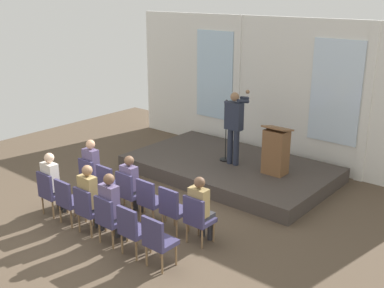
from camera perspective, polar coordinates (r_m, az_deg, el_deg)
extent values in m
plane|color=brown|center=(9.48, -8.60, -10.00)|extent=(14.10, 14.10, 0.00)
cube|color=silver|center=(12.84, 9.44, 6.49)|extent=(9.16, 0.10, 3.79)
cube|color=silver|center=(13.76, 2.74, 8.28)|extent=(1.27, 0.04, 2.52)
cube|color=silver|center=(13.35, 5.44, 7.09)|extent=(0.20, 0.08, 3.79)
cube|color=silver|center=(11.94, 16.92, 5.99)|extent=(1.27, 0.04, 2.52)
cube|color=silver|center=(11.71, 20.36, 4.47)|extent=(0.20, 0.08, 3.79)
cube|color=#3F3833|center=(11.88, 4.56, -2.95)|extent=(4.97, 2.97, 0.35)
cylinder|color=#232838|center=(11.57, 4.62, -0.27)|extent=(0.14, 0.14, 0.89)
cylinder|color=#232838|center=(11.48, 5.35, -0.45)|extent=(0.14, 0.14, 0.89)
cube|color=#232838|center=(11.30, 5.09, 3.38)|extent=(0.42, 0.22, 0.67)
cube|color=maroon|center=(11.37, 5.44, 3.88)|extent=(0.06, 0.01, 0.40)
sphere|color=#8C6647|center=(11.20, 5.19, 5.70)|extent=(0.21, 0.21, 0.21)
cylinder|color=#232838|center=(11.47, 4.36, 4.20)|extent=(0.09, 0.28, 0.45)
cylinder|color=#232838|center=(11.24, 6.17, 5.15)|extent=(0.15, 0.36, 0.15)
cylinder|color=#232838|center=(11.36, 6.36, 5.53)|extent=(0.11, 0.34, 0.15)
sphere|color=#8C6647|center=(11.60, 6.73, 6.27)|extent=(0.10, 0.10, 0.10)
cylinder|color=black|center=(11.92, 4.04, -1.88)|extent=(0.28, 0.28, 0.03)
cylinder|color=black|center=(11.69, 4.12, 1.53)|extent=(0.02, 0.02, 1.45)
sphere|color=#262626|center=(11.49, 4.20, 5.19)|extent=(0.07, 0.07, 0.07)
cube|color=brown|center=(11.05, 10.07, -0.95)|extent=(0.52, 0.40, 1.05)
cube|color=brown|center=(10.90, 10.28, 1.88)|extent=(0.60, 0.48, 0.14)
cylinder|color=olive|center=(10.77, -10.35, -5.35)|extent=(0.04, 0.04, 0.40)
cylinder|color=olive|center=(11.03, -11.56, -4.84)|extent=(0.04, 0.04, 0.40)
cylinder|color=olive|center=(10.58, -11.76, -5.89)|extent=(0.04, 0.04, 0.40)
cylinder|color=olive|center=(10.84, -12.96, -5.36)|extent=(0.04, 0.04, 0.40)
cube|color=#383356|center=(10.71, -11.74, -4.18)|extent=(0.46, 0.44, 0.08)
cube|color=#383356|center=(10.51, -12.64, -3.10)|extent=(0.46, 0.06, 0.46)
cylinder|color=#2D2D33|center=(10.96, -11.23, -4.86)|extent=(0.10, 0.10, 0.44)
cylinder|color=#2D2D33|center=(10.83, -10.62, -5.11)|extent=(0.10, 0.10, 0.44)
cube|color=#2D2D33|center=(10.72, -11.51, -3.79)|extent=(0.34, 0.36, 0.12)
cube|color=#594C72|center=(10.54, -12.09, -2.16)|extent=(0.36, 0.20, 0.59)
sphere|color=tan|center=(10.42, -12.15, -0.04)|extent=(0.20, 0.20, 0.20)
cylinder|color=olive|center=(10.34, -8.17, -6.25)|extent=(0.04, 0.04, 0.40)
cylinder|color=olive|center=(10.59, -9.48, -5.71)|extent=(0.04, 0.04, 0.40)
cylinder|color=olive|center=(10.14, -9.60, -6.83)|extent=(0.04, 0.04, 0.40)
cylinder|color=olive|center=(10.40, -10.91, -6.26)|extent=(0.04, 0.04, 0.40)
cube|color=#383356|center=(10.27, -9.61, -5.04)|extent=(0.46, 0.44, 0.08)
cube|color=#383356|center=(10.06, -10.51, -3.94)|extent=(0.46, 0.06, 0.46)
cylinder|color=olive|center=(9.94, -5.80, -7.21)|extent=(0.04, 0.04, 0.40)
cylinder|color=olive|center=(10.17, -7.23, -6.63)|extent=(0.04, 0.04, 0.40)
cylinder|color=olive|center=(9.73, -7.25, -7.85)|extent=(0.04, 0.04, 0.40)
cylinder|color=olive|center=(9.97, -8.67, -7.24)|extent=(0.04, 0.04, 0.40)
cube|color=#383356|center=(9.85, -7.29, -5.97)|extent=(0.46, 0.44, 0.08)
cube|color=#383356|center=(9.63, -8.19, -4.84)|extent=(0.46, 0.06, 0.46)
cylinder|color=#2D2D33|center=(10.11, -6.84, -6.65)|extent=(0.10, 0.10, 0.44)
cylinder|color=#2D2D33|center=(9.99, -6.13, -6.94)|extent=(0.10, 0.10, 0.44)
cube|color=#2D2D33|center=(9.86, -7.05, -5.54)|extent=(0.34, 0.36, 0.12)
cube|color=#594C72|center=(9.67, -7.60, -4.05)|extent=(0.36, 0.20, 0.50)
sphere|color=brown|center=(9.56, -7.60, -2.00)|extent=(0.20, 0.20, 0.20)
cylinder|color=olive|center=(9.55, -3.22, -8.25)|extent=(0.04, 0.04, 0.40)
cylinder|color=olive|center=(9.78, -4.78, -7.63)|extent=(0.04, 0.04, 0.40)
cylinder|color=olive|center=(9.33, -4.67, -8.94)|extent=(0.04, 0.04, 0.40)
cylinder|color=olive|center=(9.56, -6.22, -8.29)|extent=(0.04, 0.04, 0.40)
cube|color=#383356|center=(9.45, -4.76, -6.97)|extent=(0.46, 0.44, 0.08)
cube|color=#383356|center=(9.22, -5.64, -5.82)|extent=(0.46, 0.06, 0.46)
cylinder|color=olive|center=(9.19, -0.42, -9.34)|extent=(0.04, 0.04, 0.40)
cylinder|color=olive|center=(9.40, -2.11, -8.68)|extent=(0.04, 0.04, 0.40)
cylinder|color=olive|center=(8.96, -1.85, -10.11)|extent=(0.04, 0.04, 0.40)
cylinder|color=olive|center=(9.18, -3.55, -9.41)|extent=(0.04, 0.04, 0.40)
cube|color=#383356|center=(9.07, -2.00, -8.03)|extent=(0.46, 0.44, 0.08)
cube|color=#383356|center=(8.83, -2.85, -6.87)|extent=(0.46, 0.06, 0.46)
cylinder|color=olive|center=(8.85, 2.62, -10.50)|extent=(0.04, 0.04, 0.40)
cylinder|color=olive|center=(9.05, 0.79, -9.81)|extent=(0.04, 0.04, 0.40)
cylinder|color=olive|center=(8.62, 1.22, -11.34)|extent=(0.04, 0.04, 0.40)
cylinder|color=olive|center=(8.82, -0.63, -10.60)|extent=(0.04, 0.04, 0.40)
cube|color=#383356|center=(8.72, 1.01, -9.17)|extent=(0.46, 0.44, 0.08)
cube|color=#383356|center=(8.46, 0.20, -8.00)|extent=(0.46, 0.06, 0.46)
cylinder|color=#2D2D33|center=(8.99, 1.28, -9.84)|extent=(0.10, 0.10, 0.44)
cylinder|color=#2D2D33|center=(8.90, 2.20, -10.19)|extent=(0.10, 0.10, 0.44)
cube|color=#2D2D33|center=(8.73, 1.26, -8.68)|extent=(0.34, 0.36, 0.12)
cube|color=#997F4C|center=(8.51, 0.81, -7.00)|extent=(0.36, 0.20, 0.53)
sphere|color=brown|center=(8.37, 0.91, -4.65)|extent=(0.20, 0.20, 0.20)
cylinder|color=olive|center=(10.21, -14.83, -7.04)|extent=(0.04, 0.04, 0.40)
cylinder|color=olive|center=(10.48, -15.98, -6.46)|extent=(0.04, 0.04, 0.40)
cylinder|color=olive|center=(10.04, -16.41, -7.62)|extent=(0.04, 0.04, 0.40)
cylinder|color=olive|center=(10.32, -17.54, -7.01)|extent=(0.04, 0.04, 0.40)
cube|color=#383356|center=(10.17, -16.31, -5.80)|extent=(0.46, 0.44, 0.08)
cube|color=#383356|center=(9.97, -17.35, -4.70)|extent=(0.46, 0.06, 0.46)
cylinder|color=#2D2D33|center=(10.41, -15.67, -6.48)|extent=(0.10, 0.10, 0.44)
cylinder|color=#2D2D33|center=(10.27, -15.09, -6.77)|extent=(0.10, 0.10, 0.44)
cube|color=#2D2D33|center=(10.17, -16.06, -5.39)|extent=(0.34, 0.36, 0.12)
cube|color=silver|center=(9.99, -16.75, -3.76)|extent=(0.36, 0.20, 0.57)
sphere|color=beige|center=(9.86, -16.86, -1.61)|extent=(0.20, 0.20, 0.20)
cylinder|color=olive|center=(9.76, -12.73, -8.09)|extent=(0.04, 0.04, 0.40)
cylinder|color=olive|center=(10.02, -14.00, -7.46)|extent=(0.04, 0.04, 0.40)
cylinder|color=olive|center=(9.58, -14.35, -8.73)|extent=(0.04, 0.04, 0.40)
cylinder|color=olive|center=(9.85, -15.59, -8.06)|extent=(0.04, 0.04, 0.40)
cube|color=#383356|center=(9.70, -14.28, -6.81)|extent=(0.46, 0.44, 0.08)
cube|color=#383356|center=(9.50, -15.33, -5.67)|extent=(0.46, 0.06, 0.46)
cylinder|color=olive|center=(9.32, -10.41, -9.23)|extent=(0.04, 0.04, 0.40)
cylinder|color=olive|center=(9.58, -11.81, -8.54)|extent=(0.04, 0.04, 0.40)
cylinder|color=olive|center=(9.14, -12.06, -9.93)|extent=(0.04, 0.04, 0.40)
cylinder|color=olive|center=(9.40, -13.44, -9.21)|extent=(0.04, 0.04, 0.40)
cube|color=#383356|center=(9.25, -12.03, -7.90)|extent=(0.46, 0.44, 0.08)
cube|color=#383356|center=(9.04, -13.09, -6.74)|extent=(0.46, 0.06, 0.46)
cylinder|color=#2D2D33|center=(9.51, -11.43, -8.58)|extent=(0.10, 0.10, 0.44)
cylinder|color=#2D2D33|center=(9.38, -10.73, -8.92)|extent=(0.10, 0.10, 0.44)
cube|color=#2D2D33|center=(9.26, -11.76, -7.45)|extent=(0.34, 0.36, 0.12)
cube|color=#997F4C|center=(9.05, -12.45, -5.60)|extent=(0.36, 0.20, 0.60)
sphere|color=#8C6647|center=(8.91, -12.53, -3.13)|extent=(0.20, 0.20, 0.20)
cylinder|color=olive|center=(8.91, -7.86, -10.45)|extent=(0.04, 0.04, 0.40)
cylinder|color=olive|center=(9.15, -9.40, -9.71)|extent=(0.04, 0.04, 0.40)
cylinder|color=olive|center=(8.72, -9.54, -11.23)|extent=(0.04, 0.04, 0.40)
cylinder|color=olive|center=(8.97, -11.07, -10.45)|extent=(0.04, 0.04, 0.40)
cube|color=#383356|center=(8.82, -9.55, -9.09)|extent=(0.46, 0.44, 0.08)
cube|color=#383356|center=(8.60, -10.61, -7.90)|extent=(0.46, 0.06, 0.46)
cylinder|color=#2D2D33|center=(9.09, -8.98, -9.76)|extent=(0.10, 0.10, 0.44)
cylinder|color=#2D2D33|center=(8.97, -8.21, -10.13)|extent=(0.10, 0.10, 0.44)
cube|color=#2D2D33|center=(8.83, -9.27, -8.61)|extent=(0.34, 0.36, 0.12)
cube|color=#594C72|center=(8.61, -9.95, -6.73)|extent=(0.36, 0.20, 0.59)
sphere|color=brown|center=(8.47, -9.99, -4.20)|extent=(0.20, 0.20, 0.20)
cylinder|color=olive|center=(8.52, -5.04, -11.77)|extent=(0.04, 0.04, 0.40)
cylinder|color=olive|center=(8.75, -6.75, -10.98)|extent=(0.04, 0.04, 0.40)
cylinder|color=olive|center=(8.32, -6.73, -12.64)|extent=(0.04, 0.04, 0.40)
cylinder|color=olive|center=(8.55, -8.43, -11.79)|extent=(0.04, 0.04, 0.40)
cube|color=#383356|center=(8.42, -6.80, -10.37)|extent=(0.46, 0.44, 0.08)
cube|color=#383356|center=(8.18, -7.85, -9.17)|extent=(0.46, 0.06, 0.46)
cylinder|color=olive|center=(8.16, -1.94, -13.18)|extent=(0.04, 0.04, 0.40)
cylinder|color=olive|center=(8.37, -3.81, -12.34)|extent=(0.04, 0.04, 0.40)
cylinder|color=olive|center=(7.95, -3.62, -14.14)|extent=(0.04, 0.04, 0.40)
cylinder|color=olive|center=(8.17, -5.51, -13.24)|extent=(0.04, 0.04, 0.40)
cube|color=#383356|center=(8.04, -3.76, -11.76)|extent=(0.46, 0.44, 0.08)
cube|color=#383356|center=(7.79, -4.78, -10.55)|extent=(0.46, 0.06, 0.46)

